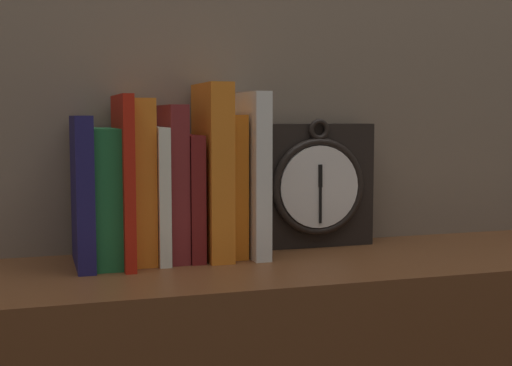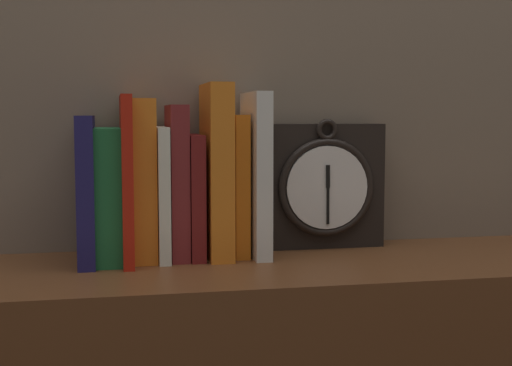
{
  "view_description": "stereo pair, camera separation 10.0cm",
  "coord_description": "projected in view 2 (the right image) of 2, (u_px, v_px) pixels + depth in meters",
  "views": [
    {
      "loc": [
        -0.3,
        -0.96,
        0.95
      ],
      "look_at": [
        0.0,
        0.0,
        0.85
      ],
      "focal_mm": 50.0,
      "sensor_mm": 36.0,
      "label": 1
    },
    {
      "loc": [
        -0.2,
        -0.98,
        0.95
      ],
      "look_at": [
        0.0,
        0.0,
        0.85
      ],
      "focal_mm": 50.0,
      "sensor_mm": 36.0,
      "label": 2
    }
  ],
  "objects": [
    {
      "name": "book_slot7_orange",
      "position": [
        216.0,
        171.0,
        1.06
      ],
      "size": [
        0.03,
        0.13,
        0.26
      ],
      "color": "orange",
      "rests_on": "bookshelf"
    },
    {
      "name": "book_slot8_orange",
      "position": [
        237.0,
        185.0,
        1.08
      ],
      "size": [
        0.02,
        0.11,
        0.21
      ],
      "color": "orange",
      "rests_on": "bookshelf"
    },
    {
      "name": "book_slot4_white",
      "position": [
        162.0,
        193.0,
        1.05
      ],
      "size": [
        0.02,
        0.13,
        0.19
      ],
      "color": "white",
      "rests_on": "bookshelf"
    },
    {
      "name": "book_slot9_white",
      "position": [
        256.0,
        174.0,
        1.08
      ],
      "size": [
        0.02,
        0.13,
        0.25
      ],
      "color": "silver",
      "rests_on": "bookshelf"
    },
    {
      "name": "book_slot1_green",
      "position": [
        108.0,
        195.0,
        1.03
      ],
      "size": [
        0.04,
        0.14,
        0.19
      ],
      "color": "#1F6C3A",
      "rests_on": "bookshelf"
    },
    {
      "name": "book_slot2_red",
      "position": [
        127.0,
        179.0,
        1.03
      ],
      "size": [
        0.02,
        0.15,
        0.24
      ],
      "color": "red",
      "rests_on": "bookshelf"
    },
    {
      "name": "book_slot3_orange",
      "position": [
        143.0,
        179.0,
        1.05
      ],
      "size": [
        0.03,
        0.12,
        0.24
      ],
      "color": "orange",
      "rests_on": "bookshelf"
    },
    {
      "name": "book_slot0_navy",
      "position": [
        87.0,
        189.0,
        1.02
      ],
      "size": [
        0.02,
        0.15,
        0.21
      ],
      "color": "navy",
      "rests_on": "bookshelf"
    },
    {
      "name": "book_slot5_maroon",
      "position": [
        177.0,
        182.0,
        1.06
      ],
      "size": [
        0.03,
        0.12,
        0.23
      ],
      "color": "maroon",
      "rests_on": "bookshelf"
    },
    {
      "name": "book_slot6_maroon",
      "position": [
        194.0,
        196.0,
        1.07
      ],
      "size": [
        0.02,
        0.12,
        0.18
      ],
      "color": "maroon",
      "rests_on": "bookshelf"
    },
    {
      "name": "clock",
      "position": [
        322.0,
        186.0,
        1.14
      ],
      "size": [
        0.2,
        0.06,
        0.21
      ],
      "color": "black",
      "rests_on": "bookshelf"
    }
  ]
}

